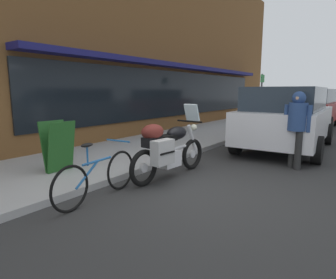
# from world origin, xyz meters

# --- Properties ---
(ground_plane) EXTENTS (80.00, 80.00, 0.00)m
(ground_plane) POSITION_xyz_m (0.00, 0.00, 0.00)
(ground_plane) COLOR #2D2D2D
(storefront_building) EXTENTS (20.38, 0.90, 7.57)m
(storefront_building) POSITION_xyz_m (6.19, 4.54, 3.70)
(storefront_building) COLOR brown
(storefront_building) RESTS_ON ground_plane
(sidewalk_curb) EXTENTS (30.00, 3.02, 0.12)m
(sidewalk_curb) POSITION_xyz_m (9.00, 2.87, 0.06)
(sidewalk_curb) COLOR #9D9D9D
(sidewalk_curb) RESTS_ON ground_plane
(touring_motorcycle) EXTENTS (2.14, 0.62, 1.41)m
(touring_motorcycle) POSITION_xyz_m (0.14, 0.75, 0.61)
(touring_motorcycle) COLOR black
(touring_motorcycle) RESTS_ON ground_plane
(parked_bicycle) EXTENTS (1.77, 0.48, 0.93)m
(parked_bicycle) POSITION_xyz_m (-1.37, 0.99, 0.37)
(parked_bicycle) COLOR black
(parked_bicycle) RESTS_ON ground_plane
(parked_minivan) EXTENTS (4.60, 2.33, 1.77)m
(parked_minivan) POSITION_xyz_m (4.44, -0.37, 0.94)
(parked_minivan) COLOR silver
(parked_minivan) RESTS_ON ground_plane
(pedestrian_walking) EXTENTS (0.41, 0.56, 1.67)m
(pedestrian_walking) POSITION_xyz_m (2.35, -1.07, 1.05)
(pedestrian_walking) COLOR #252525
(pedestrian_walking) RESTS_ON ground_plane
(sandwich_board_sign) EXTENTS (0.55, 0.42, 0.98)m
(sandwich_board_sign) POSITION_xyz_m (-1.00, 2.55, 0.62)
(sandwich_board_sign) COLOR #1E511E
(sandwich_board_sign) RESTS_ON sidewalk_curb
(parking_sign_pole) EXTENTS (0.44, 0.07, 2.28)m
(parking_sign_pole) POSITION_xyz_m (8.51, 1.71, 1.48)
(parking_sign_pole) COLOR #59595B
(parking_sign_pole) RESTS_ON sidewalk_curb
(parked_car_down_block) EXTENTS (4.63, 2.10, 1.75)m
(parked_car_down_block) POSITION_xyz_m (10.30, -0.04, 0.93)
(parked_car_down_block) COLOR maroon
(parked_car_down_block) RESTS_ON ground_plane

